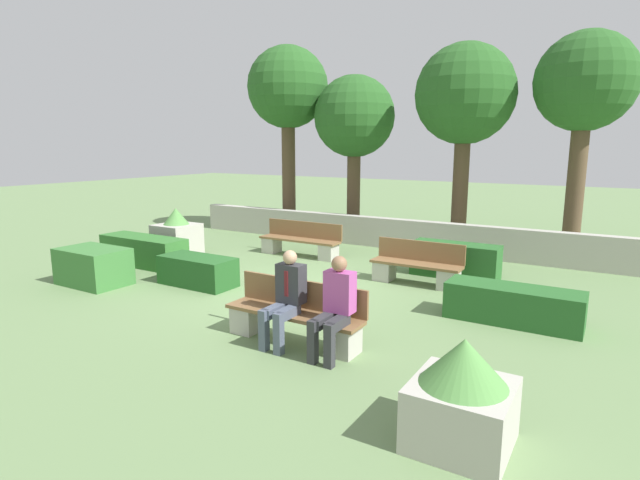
% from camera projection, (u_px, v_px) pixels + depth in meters
% --- Properties ---
extents(ground_plane, '(60.00, 60.00, 0.00)m').
position_uv_depth(ground_plane, '(284.00, 288.00, 9.57)').
color(ground_plane, '#6B8956').
extents(perimeter_wall, '(12.23, 0.30, 0.79)m').
position_uv_depth(perimeter_wall, '(383.00, 232.00, 13.37)').
color(perimeter_wall, '#B7B2A8').
rests_on(perimeter_wall, ground_plane).
extents(bench_front, '(2.05, 0.49, 0.83)m').
position_uv_depth(bench_front, '(295.00, 319.00, 6.90)').
color(bench_front, brown).
rests_on(bench_front, ground_plane).
extents(bench_left_side, '(1.79, 0.48, 0.83)m').
position_uv_depth(bench_left_side, '(416.00, 268.00, 9.78)').
color(bench_left_side, brown).
rests_on(bench_left_side, ground_plane).
extents(bench_right_side, '(2.14, 0.49, 0.83)m').
position_uv_depth(bench_right_side, '(300.00, 243.00, 12.31)').
color(bench_right_side, brown).
rests_on(bench_right_side, ground_plane).
extents(person_seated_man, '(0.38, 0.63, 1.30)m').
position_uv_depth(person_seated_man, '(286.00, 294.00, 6.73)').
color(person_seated_man, '#515B70').
rests_on(person_seated_man, ground_plane).
extents(person_seated_woman, '(0.38, 0.63, 1.31)m').
position_uv_depth(person_seated_woman, '(335.00, 303.00, 6.34)').
color(person_seated_woman, '#333338').
rests_on(person_seated_woman, ground_plane).
extents(hedge_block_near_left, '(1.35, 0.87, 0.72)m').
position_uv_depth(hedge_block_near_left, '(94.00, 266.00, 9.76)').
color(hedge_block_near_left, '#3D7A38').
rests_on(hedge_block_near_left, ground_plane).
extents(hedge_block_near_right, '(1.76, 0.60, 0.71)m').
position_uv_depth(hedge_block_near_right, '(455.00, 260.00, 10.31)').
color(hedge_block_near_right, '#286028').
rests_on(hedge_block_near_right, ground_plane).
extents(hedge_block_mid_left, '(1.54, 0.69, 0.56)m').
position_uv_depth(hedge_block_mid_left, '(198.00, 271.00, 9.71)').
color(hedge_block_mid_left, '#235623').
rests_on(hedge_block_mid_left, ground_plane).
extents(hedge_block_mid_right, '(1.99, 0.65, 0.57)m').
position_uv_depth(hedge_block_mid_right, '(513.00, 305.00, 7.64)').
color(hedge_block_mid_right, '#286028').
rests_on(hedge_block_mid_right, ground_plane).
extents(hedge_block_far_left, '(2.20, 0.68, 0.66)m').
position_uv_depth(hedge_block_far_left, '(144.00, 251.00, 11.33)').
color(hedge_block_far_left, '#33702D').
rests_on(hedge_block_far_left, ground_plane).
extents(planter_corner_left, '(0.93, 0.93, 1.18)m').
position_uv_depth(planter_corner_left, '(177.00, 235.00, 12.33)').
color(planter_corner_left, '#B7B2A8').
rests_on(planter_corner_left, ground_plane).
extents(planter_corner_right, '(0.87, 0.87, 1.02)m').
position_uv_depth(planter_corner_right, '(462.00, 395.00, 4.46)').
color(planter_corner_right, '#B7B2A8').
rests_on(planter_corner_right, ground_plane).
extents(tree_leftmost, '(2.46, 2.46, 5.66)m').
position_uv_depth(tree_leftmost, '(288.00, 91.00, 15.14)').
color(tree_leftmost, brown).
rests_on(tree_leftmost, ground_plane).
extents(tree_center_left, '(2.36, 2.36, 4.70)m').
position_uv_depth(tree_center_left, '(354.00, 119.00, 14.53)').
color(tree_center_left, brown).
rests_on(tree_center_left, ground_plane).
extents(tree_center_right, '(2.61, 2.61, 5.32)m').
position_uv_depth(tree_center_right, '(465.00, 97.00, 13.02)').
color(tree_center_right, brown).
rests_on(tree_center_right, ground_plane).
extents(tree_rightmost, '(2.34, 2.34, 5.35)m').
position_uv_depth(tree_rightmost, '(585.00, 86.00, 11.80)').
color(tree_rightmost, brown).
rests_on(tree_rightmost, ground_plane).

